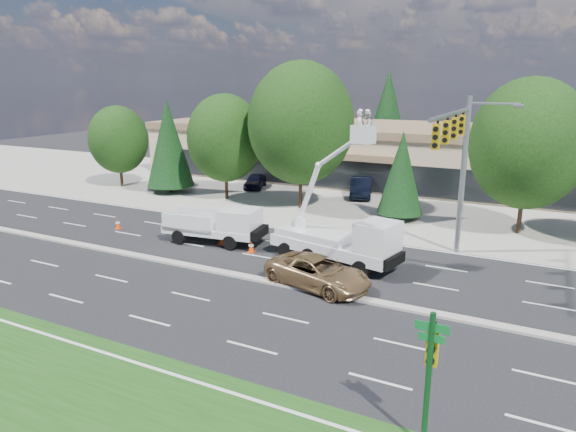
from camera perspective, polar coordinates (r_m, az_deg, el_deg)
The scene contains 24 objects.
ground at distance 27.10m, azimuth -6.67°, elevation -6.46°, with size 140.00×140.00×0.00m, color black.
concrete_apron at distance 44.42m, azimuth 7.66°, elevation 1.92°, with size 140.00×22.00×0.01m, color gray.
road_median at distance 27.08m, azimuth -6.67°, elevation -6.34°, with size 120.00×0.55×0.12m, color gray.
strip_mall at distance 53.31m, azimuth 11.37°, elevation 6.98°, with size 50.40×15.40×5.50m.
tree_front_a at distance 51.26m, azimuth -18.33°, elevation 8.07°, with size 5.49×5.49×7.62m.
tree_front_b at distance 47.22m, azimuth -13.11°, elevation 7.90°, with size 4.21×4.21×8.29m.
tree_front_c at distance 43.55m, azimuth -7.02°, elevation 8.58°, with size 6.37×6.37×8.83m.
tree_front_d at distance 39.96m, azimuth 1.43°, elevation 10.26°, with size 8.17×8.17×11.34m.
tree_front_e at distance 37.64m, azimuth 12.50°, elevation 4.72°, with size 3.25×3.25×6.40m.
tree_front_f at distance 36.19m, azimuth 25.15°, elevation 7.26°, with size 7.28×7.28×10.10m.
tree_back_a at distance 70.91m, azimuth -0.15°, elevation 10.26°, with size 4.00×4.00×7.88m.
tree_back_b at distance 65.63m, azimuth 11.01°, elevation 11.17°, with size 5.66×5.66×11.16m.
tree_back_c at distance 63.29m, azimuth 23.37°, elevation 9.08°, with size 4.57×4.57×9.00m.
signal_mast at distance 28.55m, azimuth 18.51°, elevation 6.54°, with size 2.76×10.16×9.00m.
street_sign_pole at distance 14.69m, azimuth 15.49°, elevation -15.68°, with size 0.90×0.44×4.00m.
utility_pickup at distance 31.99m, azimuth -7.71°, elevation -1.39°, with size 6.21×2.95×2.29m.
bucket_truck at distance 27.91m, azimuth 6.10°, elevation -2.00°, with size 7.56×3.61×8.42m.
traffic_cone_a at distance 36.85m, azimuth -18.38°, elevation -0.83°, with size 0.40×0.40×0.70m.
traffic_cone_b at distance 31.89m, azimuth -7.40°, elevation -2.56°, with size 0.40×0.40×0.70m.
traffic_cone_c at distance 30.28m, azimuth -4.12°, elevation -3.41°, with size 0.40×0.40×0.70m.
traffic_cone_d at distance 27.39m, azimuth 8.62°, elevation -5.54°, with size 0.40×0.40×0.70m.
minivan at distance 25.15m, azimuth 3.35°, elevation -6.27°, with size 2.49×5.39×1.50m, color #99754A.
parked_car_west at distance 48.46m, azimuth -3.69°, elevation 3.91°, with size 1.60×3.99×1.36m, color black.
parked_car_east at distance 45.17m, azimuth 8.12°, elevation 3.19°, with size 1.75×5.02×1.66m, color black.
Camera 1 is at (14.14, -20.96, 9.75)m, focal length 32.00 mm.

